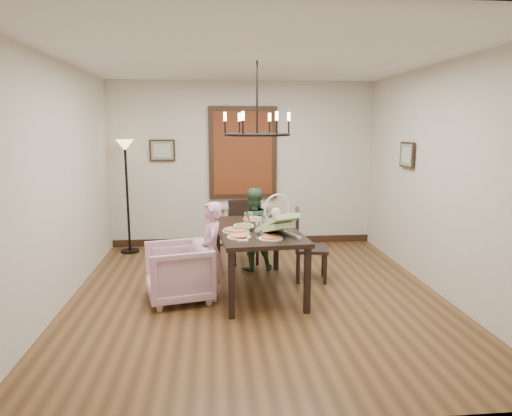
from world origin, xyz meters
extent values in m
cube|color=brown|center=(0.00, 0.00, 0.00)|extent=(4.50, 5.00, 0.01)
cube|color=white|center=(0.00, 0.00, 2.80)|extent=(4.50, 5.00, 0.01)
cube|color=beige|center=(0.00, 2.50, 1.40)|extent=(4.50, 0.01, 2.80)
cube|color=beige|center=(-2.25, 0.00, 1.40)|extent=(0.01, 5.00, 2.80)
cube|color=beige|center=(2.25, 0.00, 1.40)|extent=(0.01, 5.00, 2.80)
cube|color=black|center=(0.02, 0.17, 0.77)|extent=(1.09, 1.78, 0.05)
cube|color=black|center=(-0.33, -0.66, 0.37)|extent=(0.07, 0.07, 0.75)
cube|color=black|center=(-0.46, 0.92, 0.37)|extent=(0.07, 0.07, 0.75)
cube|color=black|center=(0.50, -0.59, 0.37)|extent=(0.07, 0.07, 0.75)
cube|color=black|center=(0.37, 0.99, 0.37)|extent=(0.07, 0.07, 0.75)
imported|color=#DEA9BF|center=(-0.94, -0.06, 0.34)|extent=(0.90, 0.88, 0.68)
imported|color=#DD9CB8|center=(-0.55, -0.06, 0.49)|extent=(0.25, 0.37, 0.98)
imported|color=#39603C|center=(0.04, 1.04, 0.49)|extent=(0.53, 0.45, 0.99)
imported|color=white|center=(-0.15, 0.09, 0.84)|extent=(0.30, 0.30, 0.07)
cylinder|color=tan|center=(-0.25, 0.01, 0.82)|extent=(0.33, 0.33, 0.04)
cylinder|color=silver|center=(0.16, 0.31, 0.87)|extent=(0.07, 0.07, 0.14)
cube|color=maroon|center=(0.00, 2.46, 1.60)|extent=(1.00, 0.03, 1.40)
cube|color=black|center=(-1.35, 2.47, 1.65)|extent=(0.42, 0.03, 0.36)
cube|color=black|center=(2.21, 0.90, 1.65)|extent=(0.03, 0.42, 0.36)
torus|color=black|center=(0.02, 0.17, 1.95)|extent=(0.80, 0.80, 0.04)
camera|label=1|loc=(-0.51, -5.31, 2.04)|focal=32.00mm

